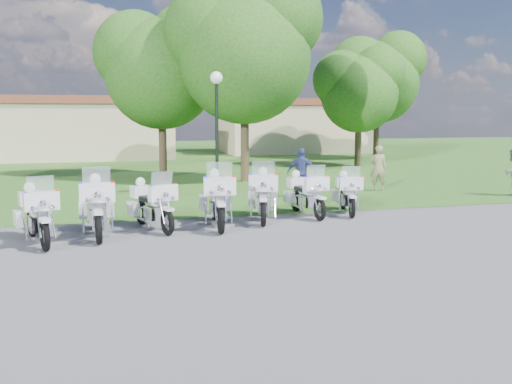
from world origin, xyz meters
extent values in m
plane|color=#56565B|center=(0.00, 0.00, 0.00)|extent=(100.00, 100.00, 0.00)
cube|color=#345D1D|center=(0.00, 27.00, 0.00)|extent=(100.00, 48.00, 0.01)
torus|color=black|center=(-4.84, -0.03, 0.33)|extent=(0.30, 0.69, 0.68)
torus|color=black|center=(-5.29, 1.63, 0.33)|extent=(0.30, 0.69, 0.68)
cube|color=silver|center=(-4.84, -0.05, 0.69)|extent=(0.29, 0.48, 0.07)
cube|color=silver|center=(-4.90, 0.19, 1.06)|extent=(0.77, 0.43, 0.41)
cube|color=silver|center=(-4.92, 0.25, 1.42)|extent=(0.58, 0.27, 0.38)
sphere|color=red|center=(-4.57, 0.22, 1.26)|extent=(0.09, 0.09, 0.09)
sphere|color=#1426E5|center=(-5.20, 0.05, 1.26)|extent=(0.09, 0.09, 0.09)
cube|color=silver|center=(-5.07, 0.82, 0.46)|extent=(0.48, 0.64, 0.34)
cube|color=silver|center=(-5.01, 0.59, 0.81)|extent=(0.45, 0.59, 0.22)
cube|color=black|center=(-5.15, 1.11, 0.79)|extent=(0.50, 0.70, 0.12)
cube|color=silver|center=(-4.96, 1.56, 0.51)|extent=(0.31, 0.56, 0.36)
cube|color=silver|center=(-5.55, 1.40, 0.51)|extent=(0.31, 0.56, 0.36)
cube|color=silver|center=(-5.30, 1.66, 0.93)|extent=(0.58, 0.52, 0.32)
sphere|color=silver|center=(-5.30, 1.66, 1.20)|extent=(0.26, 0.26, 0.26)
torus|color=black|center=(-3.73, 0.36, 0.36)|extent=(0.17, 0.74, 0.74)
torus|color=black|center=(-3.79, 2.23, 0.36)|extent=(0.17, 0.74, 0.74)
cube|color=silver|center=(-3.73, 0.34, 0.75)|extent=(0.21, 0.49, 0.08)
cube|color=silver|center=(-3.74, 0.61, 1.15)|extent=(0.80, 0.29, 0.44)
cube|color=silver|center=(-3.74, 0.68, 1.54)|extent=(0.62, 0.15, 0.41)
sphere|color=red|center=(-3.39, 0.56, 1.36)|extent=(0.10, 0.10, 0.10)
sphere|color=#1426E5|center=(-4.09, 0.53, 1.36)|extent=(0.10, 0.10, 0.10)
cube|color=silver|center=(-3.76, 1.31, 0.49)|extent=(0.39, 0.63, 0.37)
cube|color=silver|center=(-3.75, 1.05, 0.88)|extent=(0.37, 0.58, 0.24)
cube|color=black|center=(-3.77, 1.64, 0.86)|extent=(0.40, 0.69, 0.13)
cube|color=silver|center=(-3.46, 2.07, 0.55)|extent=(0.22, 0.58, 0.40)
cube|color=silver|center=(-4.12, 2.05, 0.55)|extent=(0.22, 0.58, 0.40)
cube|color=silver|center=(-3.79, 2.26, 1.01)|extent=(0.54, 0.46, 0.35)
sphere|color=silver|center=(-3.79, 2.26, 1.30)|extent=(0.29, 0.29, 0.29)
torus|color=black|center=(-2.12, 0.93, 0.32)|extent=(0.32, 0.66, 0.65)
torus|color=black|center=(-2.63, 2.50, 0.32)|extent=(0.32, 0.66, 0.65)
cube|color=silver|center=(-2.12, 0.91, 0.66)|extent=(0.30, 0.46, 0.07)
cube|color=silver|center=(-2.19, 1.14, 1.02)|extent=(0.74, 0.44, 0.39)
cube|color=silver|center=(-2.21, 1.20, 1.36)|extent=(0.55, 0.28, 0.37)
sphere|color=red|center=(-1.88, 1.18, 1.20)|extent=(0.09, 0.09, 0.09)
sphere|color=#1426E5|center=(-2.47, 0.99, 1.20)|extent=(0.09, 0.09, 0.09)
cube|color=silver|center=(-2.38, 1.73, 0.44)|extent=(0.48, 0.62, 0.33)
cube|color=silver|center=(-2.31, 1.51, 0.78)|extent=(0.45, 0.58, 0.21)
cube|color=black|center=(-2.47, 2.01, 0.76)|extent=(0.50, 0.67, 0.12)
cube|color=silver|center=(-2.31, 2.45, 0.49)|extent=(0.32, 0.53, 0.35)
cube|color=silver|center=(-2.87, 2.27, 0.49)|extent=(0.32, 0.53, 0.35)
cube|color=silver|center=(-2.64, 2.53, 0.89)|extent=(0.56, 0.51, 0.31)
sphere|color=silver|center=(-2.64, 2.53, 1.15)|extent=(0.25, 0.25, 0.25)
torus|color=black|center=(-0.84, 0.74, 0.37)|extent=(0.22, 0.75, 0.74)
torus|color=black|center=(-0.64, 2.61, 0.37)|extent=(0.22, 0.75, 0.74)
cube|color=silver|center=(-0.84, 0.72, 0.75)|extent=(0.25, 0.51, 0.08)
cube|color=silver|center=(-0.81, 0.99, 1.16)|extent=(0.82, 0.35, 0.44)
cube|color=silver|center=(-0.80, 1.06, 1.55)|extent=(0.63, 0.20, 0.42)
sphere|color=red|center=(-0.47, 0.89, 1.37)|extent=(0.10, 0.10, 0.10)
sphere|color=#1426E5|center=(-1.17, 0.97, 1.37)|extent=(0.10, 0.10, 0.10)
cube|color=silver|center=(-0.73, 1.70, 0.50)|extent=(0.44, 0.66, 0.38)
cube|color=silver|center=(-0.76, 1.43, 0.88)|extent=(0.41, 0.61, 0.24)
cube|color=black|center=(-0.70, 2.03, 0.86)|extent=(0.45, 0.72, 0.13)
cube|color=silver|center=(-0.32, 2.41, 0.55)|extent=(0.26, 0.59, 0.40)
cube|color=silver|center=(-0.98, 2.48, 0.55)|extent=(0.26, 0.59, 0.40)
cube|color=silver|center=(-0.63, 2.64, 1.02)|extent=(0.58, 0.50, 0.35)
sphere|color=silver|center=(-0.63, 2.64, 1.31)|extent=(0.29, 0.29, 0.29)
torus|color=black|center=(0.43, 1.38, 0.35)|extent=(0.33, 0.73, 0.72)
torus|color=black|center=(0.91, 3.13, 0.35)|extent=(0.33, 0.73, 0.72)
cube|color=silver|center=(0.42, 1.36, 0.73)|extent=(0.31, 0.51, 0.08)
cube|color=silver|center=(0.49, 1.62, 1.13)|extent=(0.81, 0.45, 0.43)
cube|color=silver|center=(0.51, 1.68, 1.50)|extent=(0.61, 0.28, 0.40)
sphere|color=red|center=(0.81, 1.46, 1.33)|extent=(0.10, 0.10, 0.10)
sphere|color=#1426E5|center=(0.15, 1.64, 1.33)|extent=(0.10, 0.10, 0.10)
cube|color=silver|center=(0.68, 2.28, 0.48)|extent=(0.51, 0.68, 0.36)
cube|color=silver|center=(0.61, 2.03, 0.86)|extent=(0.48, 0.63, 0.24)
cube|color=black|center=(0.76, 2.59, 0.84)|extent=(0.53, 0.74, 0.13)
cube|color=silver|center=(1.18, 2.89, 0.54)|extent=(0.33, 0.59, 0.39)
cube|color=silver|center=(0.56, 3.07, 0.54)|extent=(0.33, 0.59, 0.39)
cube|color=silver|center=(0.92, 3.17, 0.99)|extent=(0.61, 0.55, 0.34)
sphere|color=silver|center=(0.92, 3.17, 1.26)|extent=(0.28, 0.28, 0.28)
torus|color=black|center=(2.16, 1.76, 0.32)|extent=(0.17, 0.65, 0.65)
torus|color=black|center=(2.04, 3.40, 0.32)|extent=(0.17, 0.65, 0.65)
cube|color=silver|center=(2.16, 1.74, 0.66)|extent=(0.21, 0.44, 0.07)
cube|color=silver|center=(2.14, 1.98, 1.01)|extent=(0.71, 0.28, 0.39)
cube|color=silver|center=(2.14, 2.04, 1.35)|extent=(0.55, 0.16, 0.36)
sphere|color=red|center=(2.46, 1.95, 1.20)|extent=(0.09, 0.09, 0.09)
sphere|color=#1426E5|center=(1.84, 1.90, 1.20)|extent=(0.09, 0.09, 0.09)
cube|color=silver|center=(2.10, 2.60, 0.43)|extent=(0.37, 0.56, 0.33)
cube|color=silver|center=(2.11, 2.37, 0.77)|extent=(0.35, 0.52, 0.21)
cube|color=black|center=(2.07, 2.89, 0.75)|extent=(0.37, 0.62, 0.12)
cube|color=silver|center=(2.33, 3.28, 0.48)|extent=(0.21, 0.51, 0.35)
cube|color=silver|center=(1.76, 3.23, 0.48)|extent=(0.21, 0.51, 0.35)
cube|color=silver|center=(2.03, 3.43, 0.89)|extent=(0.49, 0.42, 0.31)
sphere|color=silver|center=(2.03, 3.43, 1.14)|extent=(0.25, 0.25, 0.25)
torus|color=black|center=(3.19, 1.90, 0.30)|extent=(0.27, 0.63, 0.62)
torus|color=black|center=(3.59, 3.42, 0.30)|extent=(0.27, 0.63, 0.62)
cube|color=silver|center=(3.18, 1.88, 0.63)|extent=(0.26, 0.44, 0.06)
cube|color=silver|center=(3.24, 2.10, 0.97)|extent=(0.70, 0.38, 0.37)
cube|color=silver|center=(3.26, 2.16, 1.29)|extent=(0.53, 0.24, 0.35)
sphere|color=red|center=(3.51, 1.97, 1.15)|extent=(0.08, 0.08, 0.08)
sphere|color=#1426E5|center=(2.94, 2.12, 1.15)|extent=(0.08, 0.08, 0.08)
cube|color=silver|center=(3.39, 2.67, 0.42)|extent=(0.43, 0.58, 0.31)
cube|color=silver|center=(3.34, 2.46, 0.74)|extent=(0.41, 0.54, 0.20)
cube|color=black|center=(3.46, 2.94, 0.72)|extent=(0.45, 0.63, 0.11)
cube|color=silver|center=(3.82, 3.21, 0.46)|extent=(0.28, 0.51, 0.33)
cube|color=silver|center=(3.28, 3.35, 0.46)|extent=(0.28, 0.51, 0.33)
cube|color=silver|center=(3.59, 3.44, 0.85)|extent=(0.52, 0.47, 0.30)
sphere|color=silver|center=(3.59, 3.44, 1.09)|extent=(0.24, 0.24, 0.24)
cylinder|color=black|center=(0.38, 7.26, 2.03)|extent=(0.12, 0.12, 4.05)
sphere|color=white|center=(0.38, 7.26, 4.21)|extent=(0.44, 0.44, 0.44)
cylinder|color=#38281C|center=(-0.83, 14.18, 1.76)|extent=(0.36, 0.36, 3.51)
sphere|color=#1E4C15|center=(-0.83, 14.18, 4.79)|extent=(5.11, 5.11, 5.11)
sphere|color=#1E4C15|center=(-1.95, 14.57, 5.74)|extent=(3.83, 3.83, 3.83)
sphere|color=#1E4C15|center=(0.37, 13.86, 6.22)|extent=(3.51, 3.51, 3.51)
cylinder|color=#38281C|center=(2.45, 11.46, 1.96)|extent=(0.36, 0.36, 3.93)
sphere|color=#1E4C15|center=(2.45, 11.46, 5.36)|extent=(5.71, 5.71, 5.71)
sphere|color=#1E4C15|center=(1.20, 11.90, 6.43)|extent=(4.28, 4.28, 4.28)
sphere|color=#1E4C15|center=(3.79, 11.10, 6.96)|extent=(3.93, 3.93, 3.93)
cylinder|color=#38281C|center=(10.51, 17.07, 1.49)|extent=(0.36, 0.36, 2.98)
sphere|color=#1E4C15|center=(10.51, 17.07, 4.07)|extent=(4.34, 4.34, 4.34)
sphere|color=#1E4C15|center=(9.56, 17.41, 4.88)|extent=(3.25, 3.25, 3.25)
sphere|color=#1E4C15|center=(11.52, 16.80, 5.29)|extent=(2.98, 2.98, 2.98)
cylinder|color=#38281C|center=(14.09, 21.89, 1.84)|extent=(0.36, 0.36, 3.67)
sphere|color=#1E4C15|center=(14.09, 21.89, 5.01)|extent=(5.34, 5.34, 5.34)
sphere|color=#1E4C15|center=(12.92, 22.31, 6.01)|extent=(4.01, 4.01, 4.01)
sphere|color=#1E4C15|center=(15.34, 21.55, 6.51)|extent=(3.67, 3.67, 3.67)
cube|color=tan|center=(-6.00, 28.00, 1.80)|extent=(14.00, 8.00, 3.60)
cube|color=brown|center=(-6.00, 28.00, 3.85)|extent=(14.56, 8.32, 0.50)
cube|color=tan|center=(11.00, 30.00, 1.80)|extent=(11.00, 7.00, 3.60)
cube|color=brown|center=(11.00, 30.00, 3.85)|extent=(11.44, 7.28, 0.50)
imported|color=gray|center=(6.65, 7.08, 0.88)|extent=(0.74, 0.61, 1.75)
imported|color=navy|center=(3.22, 6.22, 0.87)|extent=(1.10, 0.70, 1.75)
camera|label=1|loc=(-3.61, -12.77, 2.91)|focal=40.00mm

